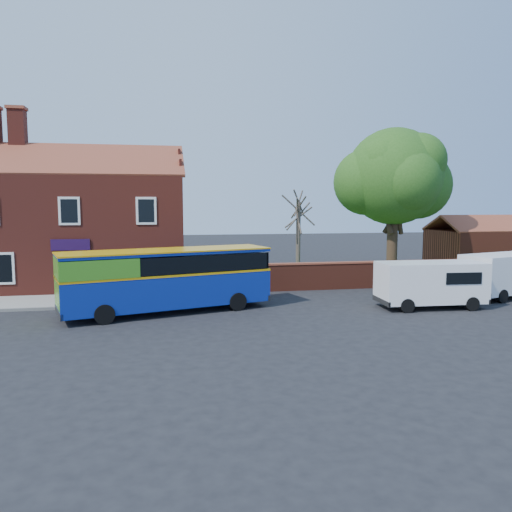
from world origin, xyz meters
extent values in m
plane|color=black|center=(0.00, 0.00, 0.00)|extent=(120.00, 120.00, 0.00)
cube|color=gray|center=(-7.00, 5.75, 0.06)|extent=(18.00, 3.50, 0.12)
cube|color=slate|center=(-7.00, 4.00, 0.07)|extent=(18.00, 0.15, 0.14)
cube|color=#426B28|center=(13.00, 13.00, 0.02)|extent=(26.00, 12.00, 0.04)
cube|color=maroon|center=(-7.00, 11.50, 3.25)|extent=(12.00, 8.00, 6.50)
cube|color=brown|center=(-7.00, 9.50, 7.50)|extent=(12.30, 4.08, 2.16)
cube|color=brown|center=(-7.00, 13.50, 7.50)|extent=(12.30, 4.08, 2.16)
cube|color=maroon|center=(-10.40, 11.50, 9.40)|extent=(0.90, 0.90, 2.20)
cube|color=black|center=(-7.00, 7.47, 4.60)|extent=(1.10, 0.06, 1.50)
cube|color=#4C0F19|center=(-7.00, 7.45, 1.10)|extent=(0.95, 0.04, 2.10)
cube|color=silver|center=(-7.00, 7.47, 1.15)|extent=(1.20, 0.06, 2.30)
cube|color=#210B33|center=(-7.00, 7.44, 2.80)|extent=(2.00, 0.06, 0.60)
cube|color=maroon|center=(13.00, 7.00, 0.75)|extent=(22.00, 0.30, 1.50)
cube|color=brown|center=(13.00, 7.00, 1.55)|extent=(22.00, 0.38, 0.10)
cube|color=maroon|center=(22.00, 13.00, 1.50)|extent=(8.00, 5.00, 3.00)
cube|color=brown|center=(22.00, 11.75, 3.55)|extent=(8.20, 2.56, 1.24)
cube|color=brown|center=(22.00, 14.25, 3.55)|extent=(8.20, 2.56, 1.24)
cube|color=#0D2895|center=(-1.99, 2.48, 1.08)|extent=(9.75, 4.88, 1.51)
cube|color=#DB9C0B|center=(-1.99, 2.48, 1.84)|extent=(9.78, 4.90, 0.10)
cube|color=black|center=(-1.99, 2.48, 2.29)|extent=(9.39, 4.80, 0.75)
cube|color=#469620|center=(-4.99, 1.63, 2.29)|extent=(3.76, 3.20, 0.80)
cube|color=#0D2895|center=(-1.99, 2.48, 2.79)|extent=(9.75, 4.88, 0.14)
cube|color=#DB9C0B|center=(-1.99, 2.48, 2.87)|extent=(9.80, 4.93, 0.06)
cylinder|color=black|center=(-4.60, 0.59, 0.43)|extent=(0.90, 0.50, 0.85)
cylinder|color=black|center=(-5.20, 2.71, 0.43)|extent=(0.90, 0.50, 0.85)
cylinder|color=black|center=(1.23, 2.26, 0.43)|extent=(0.90, 0.50, 0.85)
cylinder|color=black|center=(0.62, 4.38, 0.43)|extent=(0.90, 0.50, 0.85)
cube|color=white|center=(10.44, 1.16, 1.25)|extent=(5.09, 2.24, 1.90)
cube|color=black|center=(12.69, 1.05, 1.55)|extent=(0.16, 1.70, 0.75)
cube|color=black|center=(12.90, 1.04, 0.40)|extent=(0.20, 2.00, 0.24)
cylinder|color=black|center=(8.80, 0.30, 0.33)|extent=(0.67, 0.25, 0.66)
cylinder|color=black|center=(8.89, 2.18, 0.33)|extent=(0.67, 0.25, 0.66)
cylinder|color=black|center=(12.00, 0.14, 0.33)|extent=(0.67, 0.25, 0.66)
cylinder|color=black|center=(12.09, 2.02, 0.33)|extent=(0.67, 0.25, 0.66)
cube|color=white|center=(15.94, 2.95, 1.32)|extent=(5.65, 3.52, 2.00)
cylinder|color=black|center=(14.61, 1.52, 0.35)|extent=(0.73, 0.41, 0.69)
cylinder|color=black|center=(14.05, 3.42, 0.35)|extent=(0.73, 0.41, 0.69)
cylinder|color=black|center=(17.28, 4.38, 0.35)|extent=(0.73, 0.41, 0.69)
cylinder|color=black|center=(13.45, 11.49, 2.09)|extent=(0.73, 0.73, 4.19)
sphere|color=#386920|center=(13.45, 11.49, 6.83)|extent=(6.55, 6.55, 6.55)
sphere|color=#386920|center=(15.36, 11.86, 6.28)|extent=(4.73, 4.73, 4.73)
sphere|color=#386920|center=(11.72, 12.04, 6.46)|extent=(4.55, 4.55, 4.55)
cylinder|color=#4C4238|center=(6.51, 10.69, 2.55)|extent=(0.29, 0.29, 5.11)
cylinder|color=#4C4238|center=(6.51, 10.69, 4.38)|extent=(0.30, 2.49, 2.01)
cylinder|color=#4C4238|center=(6.51, 10.69, 4.19)|extent=(1.30, 1.84, 1.84)
cylinder|color=#4C4238|center=(6.51, 10.69, 4.56)|extent=(2.09, 0.96, 2.03)
camera|label=1|loc=(-2.19, -20.49, 4.98)|focal=35.00mm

